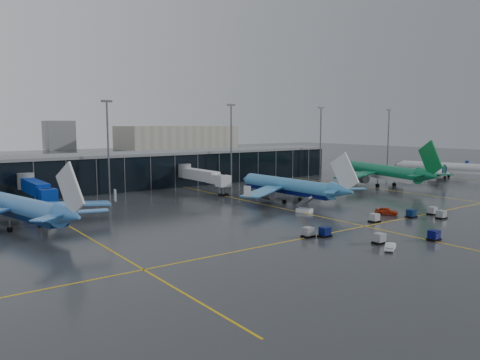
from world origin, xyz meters
TOP-DOWN VIEW (x-y plane):
  - ground at (0.00, 0.00)m, footprint 600.00×600.00m
  - terminal_pier at (0.00, 62.00)m, footprint 142.00×17.00m
  - jet_bridges at (-35.00, 42.99)m, footprint 94.00×27.50m
  - flood_masts at (5.00, 50.00)m, footprint 203.00×0.50m
  - distant_hangars at (49.94, 270.08)m, footprint 260.00×71.00m
  - taxi_lines at (10.00, 10.61)m, footprint 220.00×120.00m
  - airliner_arkefly at (-42.72, 21.93)m, footprint 44.05×47.79m
  - airliner_klm_near at (17.72, 15.40)m, footprint 35.98×40.77m
  - airliner_aer_lingus at (61.83, 20.29)m, footprint 51.33×55.13m
  - airliner_ba at (98.32, 21.70)m, footprint 42.42×45.60m
  - baggage_carts at (12.92, -18.72)m, footprint 37.73×16.65m
  - mobile_airstair at (10.90, 2.13)m, footprint 3.15×3.75m
  - service_van_red at (22.72, -10.46)m, footprint 3.95×5.07m
  - service_van_white at (-0.46, -28.31)m, footprint 3.93×2.98m

SIDE VIEW (x-z plane):
  - ground at x=0.00m, z-range 0.00..0.00m
  - taxi_lines at x=10.00m, z-range 0.00..0.02m
  - service_van_white at x=-0.46m, z-range 0.00..1.24m
  - baggage_carts at x=12.92m, z-range -0.09..1.61m
  - mobile_airstair at x=10.90m, z-range -0.95..2.49m
  - service_van_red at x=22.72m, z-range 0.00..1.61m
  - jet_bridges at x=-35.00m, z-range 0.95..8.15m
  - terminal_pier at x=0.00m, z-range 0.07..10.77m
  - airliner_ba at x=98.32m, z-range 0.00..11.65m
  - airliner_klm_near at x=17.72m, z-range 0.00..12.32m
  - airliner_arkefly at x=-42.72m, z-range 0.00..12.55m
  - airliner_aer_lingus at x=61.83m, z-range 0.00..14.05m
  - distant_hangars at x=49.94m, z-range -2.21..19.79m
  - flood_masts at x=5.00m, z-range 1.06..26.56m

